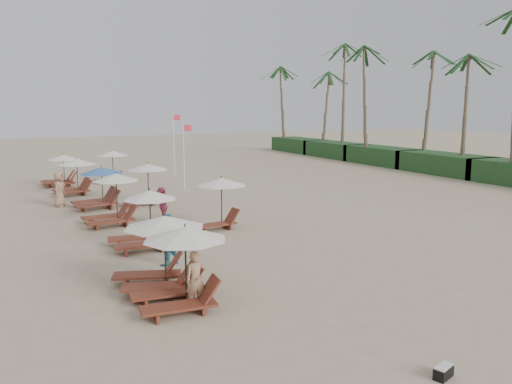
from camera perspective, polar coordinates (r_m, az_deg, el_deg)
name	(u,v)px	position (r m, az deg, el deg)	size (l,w,h in m)	color
ground	(304,253)	(19.16, 5.37, -6.72)	(160.00, 160.00, 0.00)	tan
shrub_hedge	(445,164)	(43.98, 20.10, 2.95)	(3.20, 53.00, 1.60)	#193D1C
palm_row	(442,47)	(44.55, 19.84, 14.80)	(7.00, 52.00, 12.30)	brown
lounger_station_0	(177,268)	(13.93, -8.67, -8.31)	(2.60, 2.26, 2.19)	brown
lounger_station_1	(157,253)	(15.45, -10.87, -6.60)	(2.77, 2.53, 2.17)	brown
lounger_station_2	(143,223)	(19.96, -12.40, -3.40)	(2.65, 2.27, 2.20)	brown
lounger_station_3	(110,203)	(24.27, -15.77, -1.13)	(2.63, 2.09, 2.33)	brown
lounger_station_4	(97,189)	(28.50, -17.15, 0.33)	(2.80, 2.33, 2.16)	brown
lounger_station_5	(73,177)	(33.23, -19.50, 1.60)	(2.75, 2.41, 2.18)	brown
lounger_station_6	(60,171)	(37.29, -20.83, 2.15)	(2.68, 2.54, 2.11)	brown
inland_station_0	(219,197)	(22.58, -4.14, -0.59)	(2.66, 2.24, 2.22)	brown
inland_station_1	(145,180)	(28.74, -12.14, 1.33)	(2.71, 2.24, 2.22)	brown
inland_station_2	(111,162)	(37.78, -15.73, 3.21)	(2.56, 2.24, 2.22)	brown
beachgoer_near	(196,280)	(13.92, -6.63, -9.63)	(0.57, 0.37, 1.56)	#A57E59
beachgoer_mid_a	(166,240)	(17.73, -9.89, -5.20)	(0.86, 0.67, 1.76)	teal
beachgoer_far_a	(163,206)	(23.77, -10.20, -1.52)	(1.01, 0.42, 1.73)	#B6496C
beachgoer_far_b	(59,189)	(29.52, -20.88, 0.29)	(0.92, 0.60, 1.89)	#AA7C5C
duffel_bag	(443,372)	(11.43, 19.97, -18.13)	(0.51, 0.36, 0.26)	black
flag_pole_near	(184,152)	(33.57, -7.92, 4.38)	(0.59, 0.08, 4.35)	silver
flag_pole_far	(174,141)	(40.07, -9.02, 5.54)	(0.59, 0.08, 4.87)	silver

